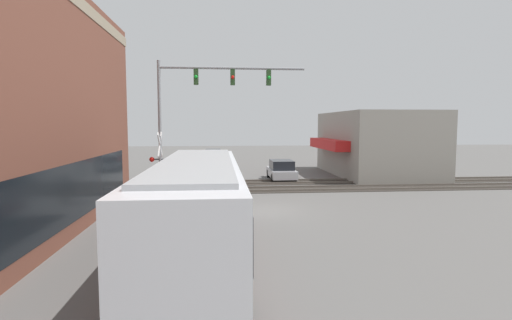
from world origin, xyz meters
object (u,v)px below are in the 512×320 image
(crossing_signal, at_px, (160,159))
(parked_car_silver, at_px, (281,171))
(pedestrian_at_crossing, at_px, (170,186))
(parked_car_red, at_px, (213,156))
(city_bus, at_px, (197,203))
(parked_car_grey, at_px, (212,162))

(crossing_signal, bearing_deg, parked_car_silver, -46.26)
(crossing_signal, distance_m, pedestrian_at_crossing, 1.68)
(crossing_signal, distance_m, parked_car_silver, 11.12)
(parked_car_red, bearing_deg, city_bus, 180.00)
(city_bus, bearing_deg, parked_car_grey, -0.00)
(crossing_signal, bearing_deg, city_bus, -165.26)
(parked_car_grey, xyz_separation_m, pedestrian_at_crossing, (-16.32, 1.95, 0.24))
(parked_car_silver, height_order, pedestrian_at_crossing, pedestrian_at_crossing)
(parked_car_silver, bearing_deg, city_bus, 162.68)
(city_bus, height_order, parked_car_silver, city_bus)
(parked_car_red, bearing_deg, pedestrian_at_crossing, 175.13)
(parked_car_grey, relative_size, parked_car_red, 1.11)
(city_bus, relative_size, parked_car_silver, 2.75)
(city_bus, bearing_deg, pedestrian_at_crossing, 12.20)
(crossing_signal, bearing_deg, pedestrian_at_crossing, -139.12)
(parked_car_red, bearing_deg, crossing_signal, 173.43)
(parked_car_grey, xyz_separation_m, parked_car_red, (6.54, 0.00, 0.04))
(city_bus, bearing_deg, parked_car_silver, -17.32)
(crossing_signal, xyz_separation_m, parked_car_red, (22.17, -2.55, -1.60))
(crossing_signal, distance_m, parked_car_red, 22.37)
(pedestrian_at_crossing, bearing_deg, parked_car_grey, -6.81)
(crossing_signal, xyz_separation_m, parked_car_grey, (15.62, -2.55, -1.64))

